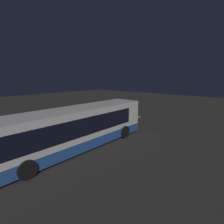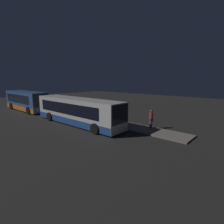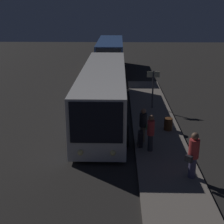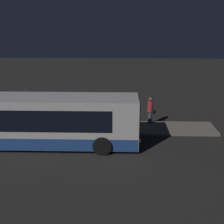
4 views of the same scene
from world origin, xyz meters
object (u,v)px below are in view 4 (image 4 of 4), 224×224
bus_lead (29,122)px  passenger_with_bags (101,118)px  trash_bin (81,119)px  suitcase (109,127)px  passenger_boarding (150,109)px  sign_post (24,104)px  passenger_waiting (117,116)px

bus_lead → passenger_with_bags: 4.54m
passenger_with_bags → trash_bin: (-1.48, 1.43, -0.58)m
bus_lead → suitcase: size_ratio=13.30×
passenger_boarding → passenger_with_bags: passenger_boarding is taller
passenger_with_bags → suitcase: 0.78m
suitcase → sign_post: sign_post is taller
passenger_boarding → trash_bin: bearing=-41.4°
suitcase → passenger_waiting: bearing=40.3°
bus_lead → sign_post: size_ratio=5.20×
passenger_waiting → suitcase: 0.87m
passenger_with_bags → bus_lead: bearing=-125.4°
bus_lead → suitcase: bus_lead is taller
sign_post → trash_bin: sign_post is taller
passenger_with_bags → sign_post: size_ratio=0.69×
passenger_boarding → suitcase: size_ratio=1.97×
sign_post → trash_bin: bearing=7.5°
passenger_boarding → suitcase: bearing=-10.9°
passenger_waiting → bus_lead: bearing=116.8°
passenger_with_bags → suitcase: size_ratio=1.77×
bus_lead → passenger_with_bags: bearing=27.5°
bus_lead → suitcase: bearing=23.0°
passenger_waiting → suitcase: passenger_waiting is taller
passenger_boarding → trash_bin: (-4.79, -0.20, -0.68)m
passenger_with_bags → trash_bin: passenger_with_bags is taller
passenger_waiting → suitcase: size_ratio=1.82×
passenger_with_bags → suitcase: bearing=10.1°
suitcase → sign_post: size_ratio=0.39×
passenger_waiting → sign_post: sign_post is taller
trash_bin → passenger_waiting: bearing=-25.3°
passenger_boarding → passenger_waiting: size_ratio=1.08×
passenger_waiting → trash_bin: (-2.50, 1.18, -0.62)m
passenger_boarding → passenger_waiting: bearing=-12.7°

